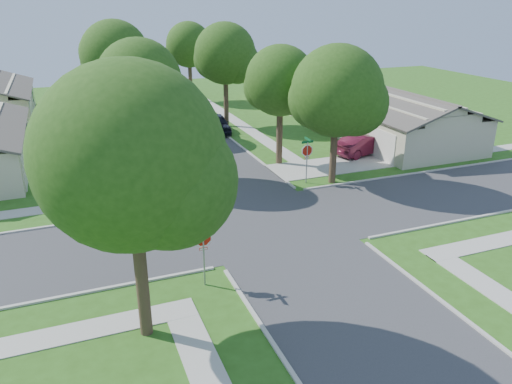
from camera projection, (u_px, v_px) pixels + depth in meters
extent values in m
plane|color=#2B5316|center=(266.00, 223.00, 26.37)|extent=(100.00, 100.00, 0.00)
cube|color=#333335|center=(266.00, 223.00, 26.37)|extent=(7.00, 100.00, 0.02)
cube|color=#9E9B91|center=(224.00, 114.00, 50.97)|extent=(1.20, 40.00, 0.04)
cube|color=#9E9B91|center=(101.00, 124.00, 46.84)|extent=(1.20, 40.00, 0.04)
cube|color=#9E9B91|center=(331.00, 166.00, 35.19)|extent=(8.80, 3.60, 0.05)
cube|color=gray|center=(204.00, 256.00, 20.21)|extent=(0.06, 0.06, 2.70)
cylinder|color=white|center=(203.00, 238.00, 19.91)|extent=(1.05, 0.02, 1.05)
cylinder|color=#B0190C|center=(203.00, 238.00, 19.91)|extent=(0.90, 0.03, 0.90)
cube|color=#B0190C|center=(203.00, 249.00, 20.09)|extent=(0.34, 0.03, 0.12)
cube|color=white|center=(203.00, 249.00, 20.09)|extent=(0.30, 0.03, 0.08)
cube|color=#0C5426|center=(202.00, 225.00, 19.71)|extent=(0.80, 0.02, 0.16)
cube|color=#0C5426|center=(202.00, 221.00, 19.64)|extent=(0.02, 0.80, 0.16)
cube|color=gray|center=(307.00, 163.00, 31.54)|extent=(0.06, 0.06, 2.70)
cylinder|color=white|center=(307.00, 151.00, 31.25)|extent=(1.05, 0.02, 1.05)
cylinder|color=#B0190C|center=(307.00, 151.00, 31.25)|extent=(0.90, 0.03, 0.90)
cube|color=#B0190C|center=(307.00, 158.00, 31.42)|extent=(0.34, 0.03, 0.12)
cube|color=white|center=(307.00, 158.00, 31.42)|extent=(0.30, 0.03, 0.08)
cube|color=#0C5426|center=(308.00, 142.00, 31.04)|extent=(0.80, 0.02, 0.16)
cube|color=#0C5426|center=(308.00, 139.00, 30.98)|extent=(0.02, 0.80, 0.16)
cylinder|color=#38281C|center=(279.00, 137.00, 35.04)|extent=(0.44, 0.44, 3.95)
sphere|color=#204511|center=(280.00, 81.00, 33.62)|extent=(4.80, 4.80, 4.80)
sphere|color=#204511|center=(294.00, 90.00, 33.71)|extent=(3.46, 3.46, 3.46)
sphere|color=#204511|center=(267.00, 87.00, 34.07)|extent=(3.26, 3.26, 3.26)
cylinder|color=#38281C|center=(226.00, 103.00, 45.39)|extent=(0.44, 0.44, 4.30)
sphere|color=#204511|center=(225.00, 53.00, 43.79)|extent=(5.40, 5.40, 5.40)
sphere|color=#204511|center=(237.00, 61.00, 43.89)|extent=(3.89, 3.89, 3.89)
sphere|color=#204511|center=(214.00, 59.00, 44.30)|extent=(3.67, 3.67, 3.67)
cylinder|color=#38281C|center=(191.00, 82.00, 56.68)|extent=(0.44, 0.44, 4.20)
sphere|color=#204511|center=(189.00, 45.00, 55.17)|extent=(5.00, 5.00, 5.00)
sphere|color=#204511|center=(198.00, 50.00, 55.26)|extent=(3.60, 3.60, 3.60)
sphere|color=#204511|center=(181.00, 49.00, 55.64)|extent=(3.40, 3.40, 3.40)
cylinder|color=#38281C|center=(145.00, 148.00, 31.80)|extent=(0.44, 0.44, 4.25)
sphere|color=#204511|center=(139.00, 81.00, 30.26)|extent=(5.20, 5.20, 5.20)
sphere|color=#204511|center=(156.00, 92.00, 30.35)|extent=(3.74, 3.74, 3.74)
sphere|color=#204511|center=(125.00, 89.00, 30.74)|extent=(3.54, 3.54, 3.54)
cylinder|color=#38281C|center=(121.00, 110.00, 42.18)|extent=(0.44, 0.44, 4.44)
sphere|color=#204511|center=(115.00, 55.00, 40.52)|extent=(5.60, 5.60, 5.60)
sphere|color=#204511|center=(129.00, 64.00, 40.62)|extent=(4.03, 4.03, 4.03)
sphere|color=#204511|center=(104.00, 61.00, 41.05)|extent=(3.81, 3.81, 3.81)
cylinder|color=#38281C|center=(105.00, 89.00, 53.55)|extent=(0.44, 0.44, 3.90)
sphere|color=#204511|center=(101.00, 52.00, 52.17)|extent=(4.60, 4.60, 4.60)
sphere|color=#204511|center=(110.00, 58.00, 52.25)|extent=(3.31, 3.31, 3.31)
sphere|color=#204511|center=(95.00, 57.00, 52.60)|extent=(3.13, 3.13, 3.13)
cylinder|color=#38281C|center=(142.00, 283.00, 17.02)|extent=(0.44, 0.44, 4.04)
sphere|color=#204511|center=(130.00, 157.00, 15.37)|extent=(6.00, 6.00, 6.00)
sphere|color=#204511|center=(169.00, 181.00, 15.47)|extent=(4.32, 4.32, 4.32)
sphere|color=#204511|center=(100.00, 171.00, 15.93)|extent=(4.08, 4.08, 4.08)
cylinder|color=#38281C|center=(333.00, 156.00, 31.50)|extent=(0.44, 0.44, 3.54)
sphere|color=#204511|center=(337.00, 91.00, 30.01)|extent=(5.60, 5.60, 5.60)
sphere|color=#204511|center=(355.00, 103.00, 30.11)|extent=(4.03, 4.03, 4.03)
sphere|color=#204511|center=(319.00, 99.00, 30.53)|extent=(3.81, 3.81, 3.81)
cube|color=#AFA78A|center=(396.00, 124.00, 40.82)|extent=(8.00, 13.00, 2.80)
cube|color=#423E39|center=(419.00, 98.00, 40.75)|extent=(4.42, 13.60, 1.56)
cube|color=#423E39|center=(377.00, 101.00, 39.39)|extent=(4.42, 13.60, 1.56)
cube|color=silver|center=(381.00, 145.00, 36.18)|extent=(0.06, 3.20, 2.20)
cube|color=silver|center=(348.00, 132.00, 40.16)|extent=(0.06, 0.90, 2.00)
cube|color=#1E2633|center=(333.00, 118.00, 42.22)|extent=(0.06, 1.80, 1.10)
cube|color=#AFA78A|center=(299.00, 89.00, 56.43)|extent=(8.00, 13.00, 2.80)
cube|color=#423E39|center=(316.00, 70.00, 56.36)|extent=(4.42, 13.60, 1.56)
cube|color=#423E39|center=(283.00, 72.00, 55.00)|extent=(4.42, 13.60, 1.56)
cube|color=silver|center=(281.00, 101.00, 51.79)|extent=(0.06, 3.20, 2.20)
cube|color=silver|center=(264.00, 94.00, 55.77)|extent=(0.06, 0.90, 2.00)
cube|color=#1E2633|center=(256.00, 86.00, 57.83)|extent=(0.06, 1.80, 1.10)
cube|color=silver|center=(25.00, 167.00, 31.54)|extent=(0.06, 3.20, 2.20)
cube|color=silver|center=(28.00, 150.00, 35.52)|extent=(0.06, 0.90, 2.00)
cube|color=#1E2633|center=(28.00, 133.00, 37.57)|extent=(0.06, 1.80, 1.10)
cube|color=#423E39|center=(6.00, 82.00, 48.11)|extent=(4.42, 13.60, 1.56)
cube|color=silver|center=(32.00, 113.00, 46.28)|extent=(0.06, 3.20, 2.20)
cube|color=silver|center=(33.00, 105.00, 50.26)|extent=(0.06, 0.90, 2.00)
cube|color=#1E2633|center=(33.00, 95.00, 52.31)|extent=(0.06, 1.80, 1.10)
imported|color=#501022|center=(363.00, 144.00, 37.52)|extent=(5.08, 2.81, 1.59)
imported|color=black|center=(217.00, 124.00, 43.72)|extent=(2.23, 4.73, 1.56)
imported|color=black|center=(122.00, 101.00, 53.23)|extent=(2.41, 5.19, 1.47)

